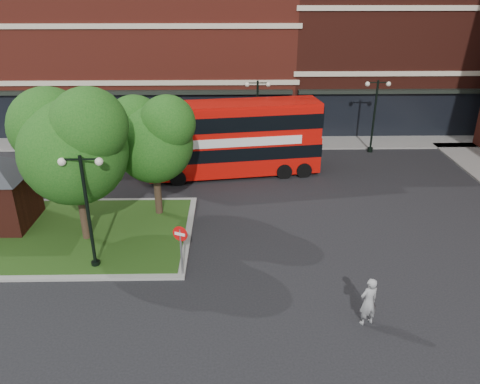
{
  "coord_description": "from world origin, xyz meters",
  "views": [
    {
      "loc": [
        0.24,
        -16.52,
        11.01
      ],
      "look_at": [
        0.62,
        3.36,
        2.0
      ],
      "focal_mm": 35.0,
      "sensor_mm": 36.0,
      "label": 1
    }
  ],
  "objects_px": {
    "car_silver": "(207,143)",
    "car_white": "(284,144)",
    "bus": "(234,134)",
    "woman": "(369,301)"
  },
  "relations": [
    {
      "from": "bus",
      "to": "woman",
      "type": "height_order",
      "value": "bus"
    },
    {
      "from": "bus",
      "to": "car_silver",
      "type": "relative_size",
      "value": 2.53
    },
    {
      "from": "bus",
      "to": "car_white",
      "type": "distance_m",
      "value": 5.69
    },
    {
      "from": "car_silver",
      "to": "car_white",
      "type": "bearing_deg",
      "value": -85.59
    },
    {
      "from": "woman",
      "to": "car_white",
      "type": "relative_size",
      "value": 0.5
    },
    {
      "from": "car_silver",
      "to": "car_white",
      "type": "relative_size",
      "value": 1.14
    },
    {
      "from": "car_silver",
      "to": "car_white",
      "type": "xyz_separation_m",
      "value": [
        5.41,
        0.0,
        -0.11
      ]
    },
    {
      "from": "car_silver",
      "to": "car_white",
      "type": "distance_m",
      "value": 5.41
    },
    {
      "from": "bus",
      "to": "car_silver",
      "type": "height_order",
      "value": "bus"
    },
    {
      "from": "car_silver",
      "to": "bus",
      "type": "bearing_deg",
      "value": -150.45
    }
  ]
}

